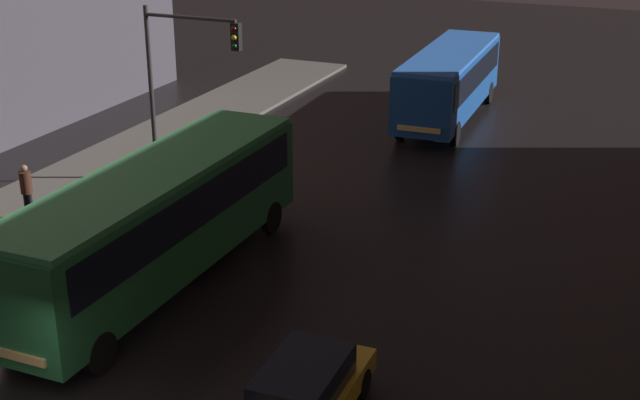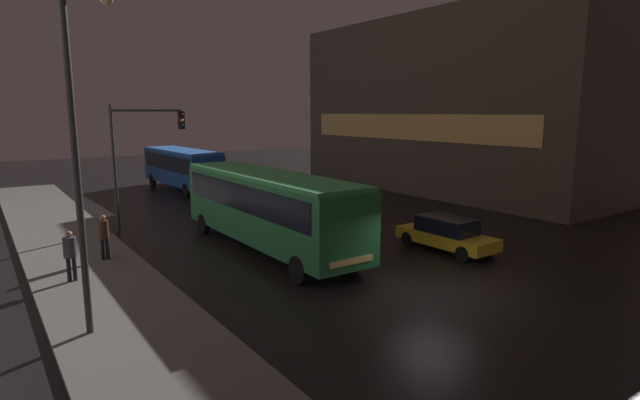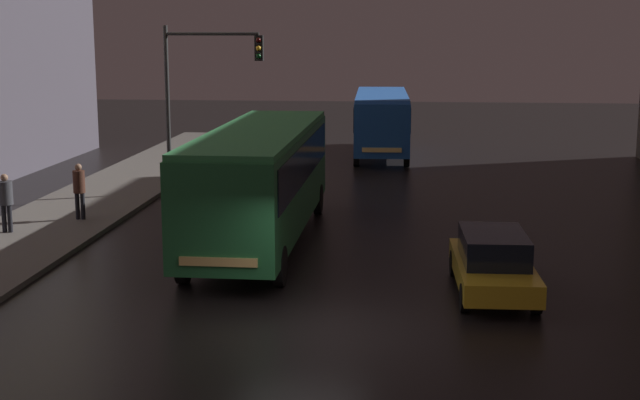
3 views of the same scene
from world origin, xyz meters
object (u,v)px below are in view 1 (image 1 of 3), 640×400
object	(u,v)px
car_taxi	(303,395)
bus_near	(157,214)
pedestrian_near	(26,187)
traffic_light_main	(181,67)
bus_far	(449,78)

from	to	relation	value
car_taxi	bus_near	bearing A→B (deg)	-37.15
pedestrian_near	traffic_light_main	bearing A→B (deg)	-125.91
traffic_light_main	car_taxi	bearing A→B (deg)	-49.80
pedestrian_near	traffic_light_main	world-z (taller)	traffic_light_main
car_taxi	pedestrian_near	bearing A→B (deg)	-29.12
bus_near	car_taxi	distance (m)	7.77
bus_far	car_taxi	xyz separation A→B (m)	(3.33, -23.03, -1.15)
bus_near	traffic_light_main	xyz separation A→B (m)	(-3.32, 6.86, 2.20)
bus_near	traffic_light_main	world-z (taller)	traffic_light_main
bus_near	pedestrian_near	size ratio (longest dim) A/B	6.46
bus_far	traffic_light_main	xyz separation A→B (m)	(-6.22, -11.73, 2.37)
bus_near	bus_far	size ratio (longest dim) A/B	1.17
pedestrian_near	bus_near	bearing A→B (deg)	156.83
bus_near	car_taxi	bearing A→B (deg)	144.84
bus_far	car_taxi	bearing A→B (deg)	96.20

